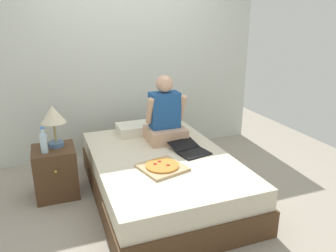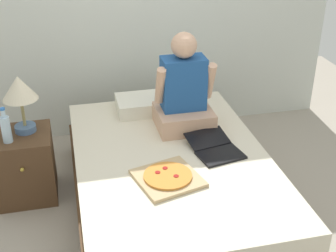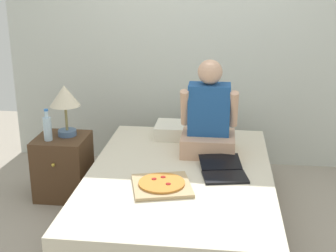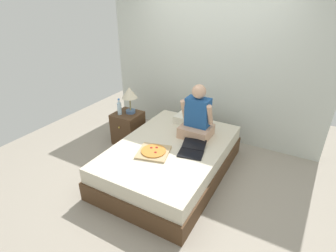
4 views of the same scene
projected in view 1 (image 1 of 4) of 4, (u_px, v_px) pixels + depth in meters
ground_plane at (162, 195)px, 3.64m from camera, size 5.80×5.80×0.00m
wall_back at (127, 65)px, 4.50m from camera, size 3.80×0.12×2.50m
bed at (162, 176)px, 3.56m from camera, size 1.43×2.12×0.47m
nightstand_left at (56, 172)px, 3.57m from camera, size 0.44×0.47×0.55m
lamp_on_left_nightstand at (53, 117)px, 3.43m from camera, size 0.26×0.26×0.45m
water_bottle at (44, 142)px, 3.34m from camera, size 0.07×0.07×0.28m
pillow at (138, 128)px, 4.15m from camera, size 0.52×0.34×0.12m
person_seated at (165, 117)px, 3.84m from camera, size 0.47×0.40×0.78m
laptop at (191, 150)px, 3.57m from camera, size 0.39×0.47×0.07m
pizza_box at (162, 167)px, 3.19m from camera, size 0.49×0.49×0.05m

